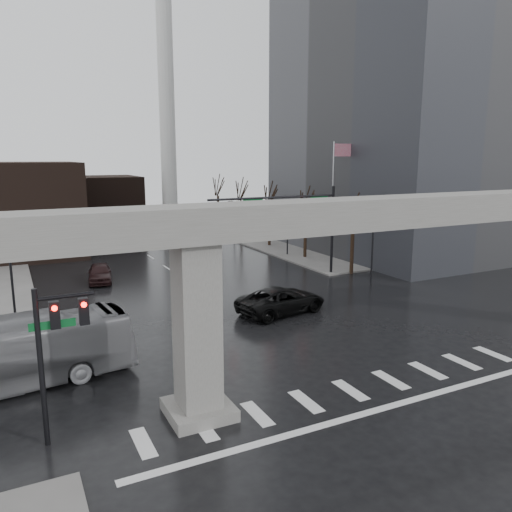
# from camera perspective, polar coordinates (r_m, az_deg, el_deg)

# --- Properties ---
(ground) EXTENTS (160.00, 160.00, 0.00)m
(ground) POSITION_cam_1_polar(r_m,az_deg,el_deg) (24.84, 9.28, -13.98)
(ground) COLOR black
(ground) RESTS_ON ground
(sidewalk_ne) EXTENTS (28.00, 36.00, 0.15)m
(sidewalk_ne) POSITION_cam_1_polar(r_m,az_deg,el_deg) (67.72, 9.35, 2.20)
(sidewalk_ne) COLOR slate
(sidewalk_ne) RESTS_ON ground
(elevated_guideway) EXTENTS (48.00, 2.60, 8.70)m
(elevated_guideway) POSITION_cam_1_polar(r_m,az_deg,el_deg) (23.56, 12.31, 2.08)
(elevated_guideway) COLOR gray
(elevated_guideway) RESTS_ON ground
(office_tower) EXTENTS (22.00, 26.00, 42.00)m
(office_tower) POSITION_cam_1_polar(r_m,az_deg,el_deg) (61.38, 17.48, 20.57)
(office_tower) COLOR #58585D
(office_tower) RESTS_ON ground
(building_far_left) EXTENTS (16.00, 14.00, 10.00)m
(building_far_left) POSITION_cam_1_polar(r_m,az_deg,el_deg) (60.33, -27.17, 4.74)
(building_far_left) COLOR black
(building_far_left) RESTS_ON ground
(building_far_mid) EXTENTS (10.00, 10.00, 8.00)m
(building_far_mid) POSITION_cam_1_polar(r_m,az_deg,el_deg) (71.29, -17.39, 5.47)
(building_far_mid) COLOR black
(building_far_mid) RESTS_ON ground
(smokestack) EXTENTS (3.60, 3.60, 30.00)m
(smokestack) POSITION_cam_1_polar(r_m,az_deg,el_deg) (67.01, -10.05, 13.48)
(smokestack) COLOR white
(smokestack) RESTS_ON ground
(signal_mast_arm) EXTENTS (12.12, 0.43, 8.00)m
(signal_mast_arm) POSITION_cam_1_polar(r_m,az_deg,el_deg) (43.40, 4.64, 4.98)
(signal_mast_arm) COLOR black
(signal_mast_arm) RESTS_ON ground
(signal_left_pole) EXTENTS (2.30, 0.30, 6.00)m
(signal_left_pole) POSITION_cam_1_polar(r_m,az_deg,el_deg) (19.69, -21.98, -8.73)
(signal_left_pole) COLOR black
(signal_left_pole) RESTS_ON ground
(flagpole_assembly) EXTENTS (2.06, 0.12, 12.00)m
(flagpole_assembly) POSITION_cam_1_polar(r_m,az_deg,el_deg) (49.38, 9.05, 7.62)
(flagpole_assembly) COLOR silver
(flagpole_assembly) RESTS_ON ground
(lamp_right_0) EXTENTS (1.22, 0.32, 5.11)m
(lamp_right_0) POSITION_cam_1_polar(r_m,az_deg,el_deg) (42.46, 13.18, 1.37)
(lamp_right_0) COLOR black
(lamp_right_0) RESTS_ON ground
(lamp_right_1) EXTENTS (1.22, 0.32, 5.11)m
(lamp_right_1) POSITION_cam_1_polar(r_m,az_deg,el_deg) (53.82, 3.63, 3.68)
(lamp_right_1) COLOR black
(lamp_right_1) RESTS_ON ground
(lamp_right_2) EXTENTS (1.22, 0.32, 5.11)m
(lamp_right_2) POSITION_cam_1_polar(r_m,az_deg,el_deg) (66.20, -2.50, 5.10)
(lamp_right_2) COLOR black
(lamp_right_2) RESTS_ON ground
(lamp_left_0) EXTENTS (1.22, 0.32, 5.11)m
(lamp_left_0) POSITION_cam_1_polar(r_m,az_deg,el_deg) (32.84, -26.14, -2.34)
(lamp_left_0) COLOR black
(lamp_left_0) RESTS_ON ground
(lamp_left_1) EXTENTS (1.22, 0.32, 5.11)m
(lamp_left_1) POSITION_cam_1_polar(r_m,az_deg,el_deg) (46.61, -26.42, 1.35)
(lamp_left_1) COLOR black
(lamp_left_1) RESTS_ON ground
(lamp_left_2) EXTENTS (1.22, 0.32, 5.11)m
(lamp_left_2) POSITION_cam_1_polar(r_m,az_deg,el_deg) (60.48, -26.57, 3.35)
(lamp_left_2) COLOR black
(lamp_left_2) RESTS_ON ground
(tree_right_0) EXTENTS (1.09, 1.58, 7.50)m
(tree_right_0) POSITION_cam_1_polar(r_m,az_deg,el_deg) (46.29, 10.96, 1.40)
(tree_right_0) COLOR black
(tree_right_0) RESTS_ON ground
(tree_right_1) EXTENTS (1.09, 1.61, 7.67)m
(tree_right_1) POSITION_cam_1_polar(r_m,az_deg,el_deg) (52.76, 5.68, 2.81)
(tree_right_1) COLOR black
(tree_right_1) RESTS_ON ground
(tree_right_2) EXTENTS (1.10, 1.63, 7.85)m
(tree_right_2) POSITION_cam_1_polar(r_m,az_deg,el_deg) (59.60, 1.57, 3.89)
(tree_right_2) COLOR black
(tree_right_2) RESTS_ON ground
(tree_right_3) EXTENTS (1.11, 1.66, 8.02)m
(tree_right_3) POSITION_cam_1_polar(r_m,az_deg,el_deg) (66.70, -1.69, 4.73)
(tree_right_3) COLOR black
(tree_right_3) RESTS_ON ground
(tree_right_4) EXTENTS (1.12, 1.69, 8.19)m
(tree_right_4) POSITION_cam_1_polar(r_m,az_deg,el_deg) (73.98, -4.32, 5.39)
(tree_right_4) COLOR black
(tree_right_4) RESTS_ON ground
(pickup_truck) EXTENTS (6.88, 4.08, 1.79)m
(pickup_truck) POSITION_cam_1_polar(r_m,az_deg,el_deg) (34.33, 2.94, -5.07)
(pickup_truck) COLOR black
(pickup_truck) RESTS_ON ground
(city_bus) EXTENTS (11.95, 3.95, 3.27)m
(city_bus) POSITION_cam_1_polar(r_m,az_deg,el_deg) (25.80, -27.00, -10.20)
(city_bus) COLOR #939397
(city_bus) RESTS_ON ground
(far_car) EXTENTS (2.64, 4.93, 1.60)m
(far_car) POSITION_cam_1_polar(r_m,az_deg,el_deg) (44.70, -17.42, -1.86)
(far_car) COLOR black
(far_car) RESTS_ON ground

